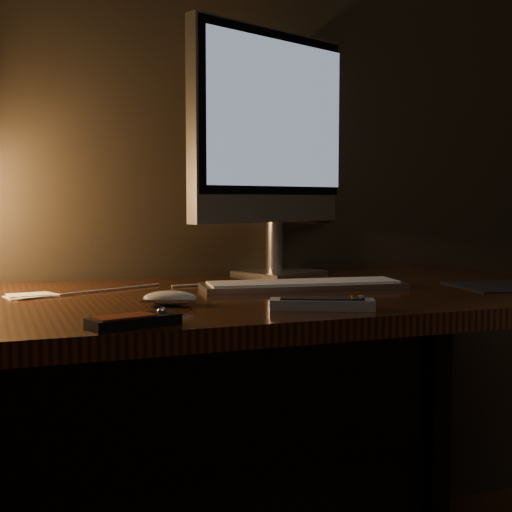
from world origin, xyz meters
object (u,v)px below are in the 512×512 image
object	(u,v)px
mouse	(170,300)
tv_remote	(322,304)
monitor	(280,132)
media_remote	(134,321)
keyboard	(303,285)
desk	(227,346)

from	to	relation	value
mouse	tv_remote	world-z (taller)	tv_remote
monitor	tv_remote	size ratio (longest dim) A/B	3.30
media_remote	mouse	bearing A→B (deg)	45.18
tv_remote	media_remote	bearing A→B (deg)	-146.94
keyboard	tv_remote	world-z (taller)	tv_remote
desk	keyboard	distance (m)	0.22
desk	keyboard	world-z (taller)	keyboard
keyboard	media_remote	xyz separation A→B (m)	(-0.45, -0.35, 0.00)
keyboard	media_remote	bearing A→B (deg)	-134.86
mouse	media_remote	world-z (taller)	media_remote
desk	media_remote	size ratio (longest dim) A/B	10.21
monitor	media_remote	xyz separation A→B (m)	(-0.52, -0.65, -0.37)
monitor	tv_remote	world-z (taller)	monitor
desk	keyboard	size ratio (longest dim) A/B	3.45
desk	media_remote	bearing A→B (deg)	-125.91
desk	mouse	xyz separation A→B (m)	(-0.18, -0.19, 0.14)
desk	tv_remote	distance (m)	0.37
desk	tv_remote	size ratio (longest dim) A/B	8.23
desk	tv_remote	world-z (taller)	tv_remote
monitor	keyboard	distance (m)	0.48
keyboard	tv_remote	bearing A→B (deg)	-100.30
mouse	desk	bearing A→B (deg)	68.86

